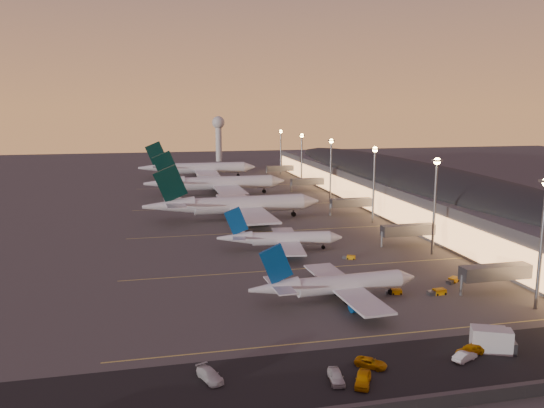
{
  "coord_description": "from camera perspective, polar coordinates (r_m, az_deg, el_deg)",
  "views": [
    {
      "loc": [
        -35.56,
        -124.72,
        38.81
      ],
      "look_at": [
        2.0,
        45.0,
        7.0
      ],
      "focal_mm": 35.0,
      "sensor_mm": 36.0,
      "label": 1
    }
  ],
  "objects": [
    {
      "name": "ground",
      "position": [
        135.38,
        3.31,
        -6.31
      ],
      "size": [
        700.0,
        700.0,
        0.0
      ],
      "primitive_type": "plane",
      "color": "#44423F"
    },
    {
      "name": "airliner_narrow_south",
      "position": [
        109.39,
        6.83,
        -8.63
      ],
      "size": [
        36.1,
        32.28,
        12.9
      ],
      "rotation": [
        0.0,
        0.0,
        0.06
      ],
      "color": "silver",
      "rests_on": "ground"
    },
    {
      "name": "airliner_narrow_north",
      "position": [
        145.86,
        0.9,
        -3.76
      ],
      "size": [
        34.73,
        31.26,
        12.4
      ],
      "rotation": [
        0.0,
        0.0,
        -0.13
      ],
      "color": "silver",
      "rests_on": "ground"
    },
    {
      "name": "airliner_wide_near",
      "position": [
        185.21,
        -4.07,
        -0.13
      ],
      "size": [
        62.49,
        56.89,
        20.01
      ],
      "rotation": [
        0.0,
        0.0,
        0.04
      ],
      "color": "silver",
      "rests_on": "ground"
    },
    {
      "name": "airliner_wide_mid",
      "position": [
        238.68,
        -6.01,
        2.22
      ],
      "size": [
        63.34,
        57.56,
        20.3
      ],
      "rotation": [
        0.0,
        0.0,
        0.03
      ],
      "color": "silver",
      "rests_on": "ground"
    },
    {
      "name": "airliner_wide_far",
      "position": [
        297.9,
        -7.95,
        3.82
      ],
      "size": [
        64.48,
        58.57,
        20.68
      ],
      "rotation": [
        0.0,
        0.0,
        -0.02
      ],
      "color": "silver",
      "rests_on": "ground"
    },
    {
      "name": "terminal_building",
      "position": [
        221.97,
        13.69,
        2.3
      ],
      "size": [
        56.35,
        255.0,
        17.46
      ],
      "color": "#49494E",
      "rests_on": "ground"
    },
    {
      "name": "light_masts",
      "position": [
        203.88,
        8.16,
        4.28
      ],
      "size": [
        2.2,
        217.2,
        25.9
      ],
      "color": "slate",
      "rests_on": "ground"
    },
    {
      "name": "radar_tower",
      "position": [
        387.78,
        -5.77,
        7.82
      ],
      "size": [
        9.0,
        9.0,
        32.5
      ],
      "color": "silver",
      "rests_on": "ground"
    },
    {
      "name": "service_lane",
      "position": [
        86.56,
        13.86,
        -16.59
      ],
      "size": [
        260.0,
        16.0,
        0.01
      ],
      "color": "black",
      "rests_on": "ground"
    },
    {
      "name": "lane_markings",
      "position": [
        172.93,
        -0.29,
        -2.6
      ],
      "size": [
        90.0,
        180.36,
        0.0
      ],
      "color": "#D8C659",
      "rests_on": "ground"
    },
    {
      "name": "fence",
      "position": [
        76.89,
        18.07,
        -19.64
      ],
      "size": [
        124.0,
        0.12,
        2.0
      ],
      "color": "#2D2D30",
      "rests_on": "ground"
    },
    {
      "name": "baggage_tug_a",
      "position": [
        116.15,
        13.03,
        -9.19
      ],
      "size": [
        3.52,
        1.97,
        0.99
      ],
      "rotation": [
        0.0,
        0.0,
        -0.2
      ],
      "color": "orange",
      "rests_on": "ground"
    },
    {
      "name": "baggage_tug_b",
      "position": [
        126.91,
        18.85,
        -7.77
      ],
      "size": [
        3.87,
        3.22,
        1.1
      ],
      "rotation": [
        0.0,
        0.0,
        0.57
      ],
      "color": "orange",
      "rests_on": "ground"
    },
    {
      "name": "baggage_tug_c",
      "position": [
        139.67,
        8.34,
        -5.69
      ],
      "size": [
        3.39,
        2.67,
        0.95
      ],
      "rotation": [
        0.0,
        0.0,
        -0.51
      ],
      "color": "orange",
      "rests_on": "ground"
    },
    {
      "name": "catering_truck_a",
      "position": [
        94.81,
        22.75,
        -13.46
      ],
      "size": [
        7.29,
        5.11,
        3.84
      ],
      "rotation": [
        0.0,
        0.0,
        -0.41
      ],
      "color": "silver",
      "rests_on": "ground"
    },
    {
      "name": "catering_truck_b",
      "position": [
        96.53,
        22.44,
        -13.15
      ],
      "size": [
        6.42,
        4.38,
        3.37
      ],
      "rotation": [
        0.0,
        0.0,
        -0.39
      ],
      "color": "silver",
      "rests_on": "ground"
    },
    {
      "name": "baggage_tug_d",
      "position": [
        118.16,
        17.36,
        -9.02
      ],
      "size": [
        4.03,
        1.95,
        1.17
      ],
      "rotation": [
        0.0,
        0.0,
        0.07
      ],
      "color": "orange",
      "rests_on": "ground"
    },
    {
      "name": "service_van_a",
      "position": [
        80.75,
        -6.71,
        -17.79
      ],
      "size": [
        4.15,
        5.93,
        1.59
      ],
      "primitive_type": "imported",
      "rotation": [
        0.0,
        0.0,
        0.39
      ],
      "color": "silver",
      "rests_on": "ground"
    },
    {
      "name": "service_van_b",
      "position": [
        85.1,
        10.6,
        -16.44
      ],
      "size": [
        5.16,
        4.91,
        1.36
      ],
      "primitive_type": "imported",
      "rotation": [
        0.0,
        0.0,
        0.85
      ],
      "color": "orange",
      "rests_on": "ground"
    },
    {
      "name": "service_van_c",
      "position": [
        80.34,
        6.91,
        -17.92
      ],
      "size": [
        2.62,
        5.14,
        1.68
      ],
      "primitive_type": "imported",
      "rotation": [
        0.0,
        0.0,
        -0.13
      ],
      "color": "silver",
      "rests_on": "ground"
    },
    {
      "name": "service_van_d",
      "position": [
        80.15,
        9.77,
        -18.04
      ],
      "size": [
        4.25,
        5.54,
        1.76
      ],
      "primitive_type": "imported",
      "rotation": [
        0.0,
        0.0,
        -0.48
      ],
      "color": "orange",
      "rests_on": "ground"
    },
    {
      "name": "service_van_e",
      "position": [
        90.66,
        20.03,
        -15.13
      ],
      "size": [
        4.74,
        3.21,
        1.48
      ],
      "primitive_type": "imported",
      "rotation": [
        0.0,
        0.0,
        1.98
      ],
      "color": "silver",
      "rests_on": "ground"
    },
    {
      "name": "service_van_f",
      "position": [
        92.91,
        20.6,
        -14.44
      ],
      "size": [
        5.41,
        3.07,
        1.73
      ],
      "primitive_type": "imported",
      "rotation": [
        0.0,
        0.0,
        -1.36
      ],
      "color": "orange",
      "rests_on": "ground"
    }
  ]
}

